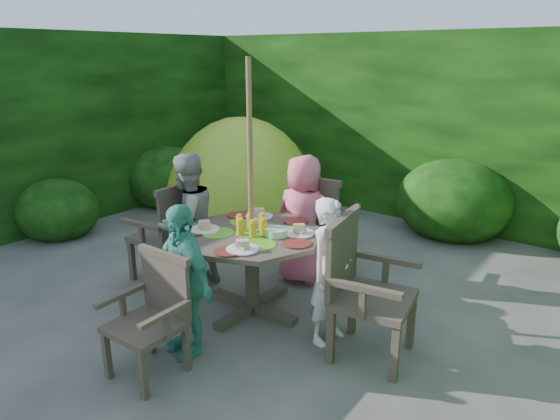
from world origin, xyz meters
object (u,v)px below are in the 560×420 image
Objects in this scene: parasol_pole at (251,193)px; dome_tent at (241,210)px; garden_chair_left at (169,231)px; child_right at (331,272)px; garden_chair_right at (362,287)px; garden_chair_front at (153,314)px; garden_chair_back at (320,222)px; patio_table at (252,245)px; child_left at (188,223)px; child_front at (183,280)px; child_back at (303,220)px.

parasol_pole is 0.80× the size of dome_tent.
child_right reaches higher than garden_chair_left.
garden_chair_right is 1.54m from garden_chair_front.
child_right is (0.82, -1.07, 0.05)m from garden_chair_back.
garden_chair_right is at bearing 44.23° from garden_chair_front.
patio_table is 1.09m from garden_chair_back.
garden_chair_left is at bearing 133.74° from garden_chair_front.
child_left is at bearing -178.70° from parasol_pole.
parasol_pole is 2.17× the size of garden_chair_back.
child_front reaches higher than patio_table.
child_front is at bearing 83.95° from garden_chair_back.
child_right is 0.43× the size of dome_tent.
garden_chair_left is 0.73× the size of child_left.
child_front is (-0.78, -0.82, 0.00)m from child_right.
garden_chair_back is at bearing 34.90° from garden_chair_right.
child_front is at bearing 116.35° from garden_chair_right.
garden_chair_front is at bearing -88.75° from parasol_pole.
garden_chair_back is at bearing 90.82° from parasol_pole.
parasol_pole is at bearing 79.77° from garden_chair_right.
garden_chair_right is 0.87× the size of child_front.
patio_table is 0.81m from child_left.
child_left is (-0.82, 1.09, 0.22)m from garden_chair_front.
garden_chair_right is 0.77× the size of child_left.
child_front is at bearing 89.06° from garden_chair_front.
dome_tent is (-2.09, 1.36, -0.65)m from child_back.
patio_table is at bearing 83.83° from child_back.
patio_table is 3.09m from dome_tent.
garden_chair_back is at bearing 88.98° from garden_chair_front.
garden_chair_back is at bearing 143.46° from child_left.
child_back is at bearing 91.61° from patio_table.
child_front is 3.69m from dome_tent.
garden_chair_right is at bearing 48.69° from child_front.
garden_chair_front is at bearing 150.47° from child_right.
garden_chair_back is at bearing 102.63° from child_front.
child_right is at bearing 77.58° from garden_chair_right.
parasol_pole is 2.59× the size of garden_chair_front.
child_back reaches higher than garden_chair_right.
child_back is 1.08× the size of child_front.
child_front is at bearing 45.03° from child_left.
dome_tent is (-2.10, 2.16, -1.10)m from parasol_pole.
garden_chair_back is at bearing -42.06° from dome_tent.
child_left is (-1.60, -0.04, 0.08)m from child_right.
garden_chair_right is 2.18m from garden_chair_left.
garden_chair_right is (1.08, 0.01, -0.08)m from patio_table.
garden_chair_back is 0.78× the size of child_back.
child_front is at bearing -88.70° from parasol_pole.
garden_chair_front is at bearing 35.91° from child_left.
garden_chair_front is (0.02, -1.11, -0.18)m from patio_table.
child_back is (-0.04, 1.90, 0.20)m from garden_chair_front.
child_front reaches higher than garden_chair_front.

